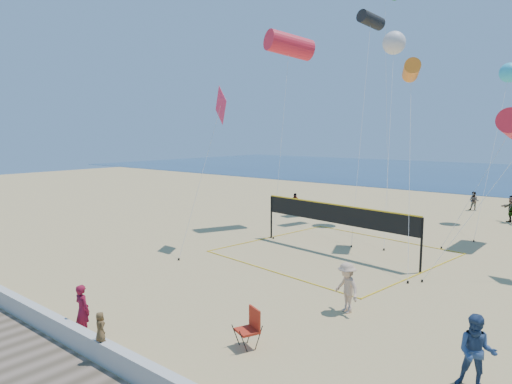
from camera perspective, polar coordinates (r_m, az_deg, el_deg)
The scene contains 17 objects.
ground at distance 13.94m, azimuth -4.40°, elevation -17.64°, with size 120.00×120.00×0.00m, color tan.
seawall at distance 12.05m, azimuth -15.00°, elevation -20.52°, with size 32.00×0.30×0.60m, color #BABAB5.
woman at distance 14.58m, azimuth -20.87°, elevation -13.66°, with size 0.56×0.37×1.55m, color maroon.
toddler at distance 12.77m, azimuth -18.90°, elevation -15.64°, with size 0.37×0.24×0.77m, color brown.
bystander_a at distance 12.21m, azimuth 25.86°, elevation -17.58°, with size 0.86×0.67×1.77m, color navy.
bystander_b at distance 15.61m, azimuth 11.27°, elevation -11.63°, with size 1.09×0.62×1.68m, color tan.
far_person_0 at distance 33.24m, azimuth 4.87°, elevation -1.47°, with size 0.91×0.38×1.56m, color gray.
far_person_1 at distance 34.44m, azimuth 29.36°, elevation -1.85°, with size 1.71×0.54×1.84m, color gray.
far_person_3 at distance 38.52m, azimuth 25.59°, elevation -1.03°, with size 0.71×0.55×1.45m, color gray.
camp_chair at distance 13.10m, azimuth -0.69°, elevation -16.33°, with size 0.75×0.86×1.22m.
volleyball_net at distance 22.72m, azimuth 9.94°, elevation -3.41°, with size 10.23×10.10×2.44m.
kite_0 at distance 29.25m, azimuth 4.20°, elevation 17.84°, with size 2.79×5.27×12.05m.
kite_1 at distance 32.00m, azimuth 14.17°, elevation 20.10°, with size 3.42×8.24×13.61m.
kite_2 at distance 24.91m, azimuth 18.84°, elevation 14.18°, with size 3.28×6.93×9.53m.
kite_3 at distance 23.27m, azimuth -4.59°, elevation 10.10°, with size 1.69×3.74×8.22m.
kite_6 at distance 31.41m, azimuth 16.87°, elevation 17.40°, with size 3.73×7.87×12.24m.
kite_7 at distance 34.35m, azimuth 29.11°, elevation 12.90°, with size 1.58×8.06×10.36m.
Camera 1 is at (8.78, -9.08, 5.90)m, focal length 32.00 mm.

